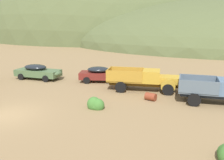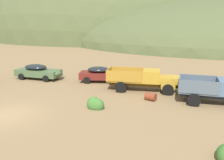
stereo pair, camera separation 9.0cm
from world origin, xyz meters
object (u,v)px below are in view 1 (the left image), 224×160
(truck_chalk_blue, at_px, (224,91))
(oil_drum_tipped, at_px, (151,97))
(car_oxblood, at_px, (102,74))
(truck_mustard, at_px, (149,80))
(car_weathered_green, at_px, (39,72))

(truck_chalk_blue, bearing_deg, oil_drum_tipped, -172.94)
(car_oxblood, distance_m, oil_drum_tipped, 7.23)
(car_oxblood, bearing_deg, truck_mustard, -32.81)
(car_oxblood, relative_size, truck_chalk_blue, 0.79)
(car_weathered_green, relative_size, oil_drum_tipped, 5.26)
(car_oxblood, height_order, truck_mustard, truck_mustard)
(car_oxblood, xyz_separation_m, truck_chalk_blue, (10.60, -4.73, 0.20))
(truck_mustard, relative_size, truck_chalk_blue, 1.11)
(car_weathered_green, xyz_separation_m, truck_mustard, (11.77, -2.10, 0.20))
(car_weathered_green, height_order, car_oxblood, same)
(truck_mustard, xyz_separation_m, truck_chalk_blue, (5.70, -2.41, -0.00))
(truck_mustard, bearing_deg, truck_chalk_blue, -23.63)
(car_oxblood, distance_m, truck_mustard, 5.42)
(car_weathered_green, distance_m, truck_mustard, 11.96)
(car_weathered_green, xyz_separation_m, oil_drum_tipped, (12.08, -4.78, -0.52))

